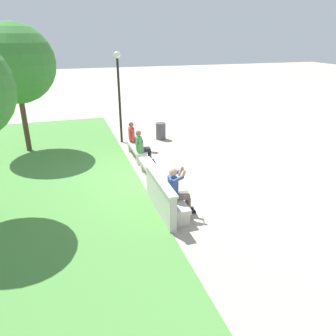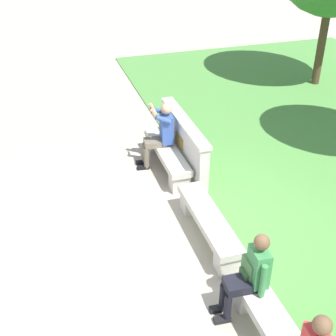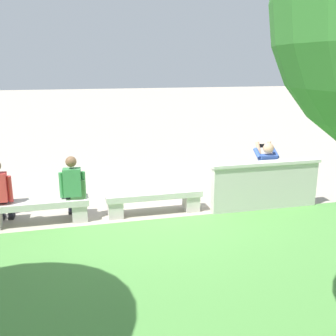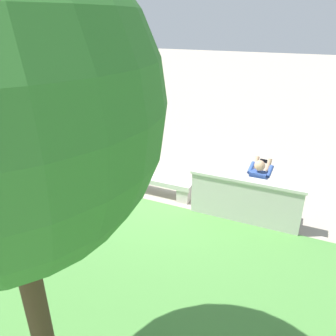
{
  "view_description": "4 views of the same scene",
  "coord_description": "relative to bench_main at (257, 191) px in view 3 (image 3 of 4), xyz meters",
  "views": [
    {
      "loc": [
        -9.72,
        2.53,
        4.49
      ],
      "look_at": [
        -1.13,
        -0.23,
        0.79
      ],
      "focal_mm": 35.0,
      "sensor_mm": 36.0,
      "label": 1
    },
    {
      "loc": [
        5.33,
        -2.3,
        4.84
      ],
      "look_at": [
        -0.55,
        -0.5,
        1.07
      ],
      "focal_mm": 50.0,
      "sensor_mm": 36.0,
      "label": 2
    },
    {
      "loc": [
        1.49,
        7.18,
        2.89
      ],
      "look_at": [
        -0.43,
        -0.61,
        0.75
      ],
      "focal_mm": 42.0,
      "sensor_mm": 36.0,
      "label": 3
    },
    {
      "loc": [
        -3.21,
        6.29,
        3.89
      ],
      "look_at": [
        -0.32,
        -0.06,
        0.72
      ],
      "focal_mm": 35.0,
      "sensor_mm": 36.0,
      "label": 4
    }
  ],
  "objects": [
    {
      "name": "bench_mid",
      "position": [
        4.43,
        0.0,
        0.0
      ],
      "size": [
        1.9,
        0.4,
        0.45
      ],
      "color": "beige",
      "rests_on": "ground"
    },
    {
      "name": "person_photographer",
      "position": [
        -0.19,
        -0.08,
        0.44
      ],
      "size": [
        0.5,
        0.75,
        1.32
      ],
      "color": "black",
      "rests_on": "ground"
    },
    {
      "name": "ground_plane",
      "position": [
        2.21,
        0.0,
        -0.3
      ],
      "size": [
        80.0,
        80.0,
        0.0
      ],
      "primitive_type": "plane",
      "color": "#B2A593"
    },
    {
      "name": "bench_main",
      "position": [
        0.0,
        0.0,
        0.0
      ],
      "size": [
        1.9,
        0.4,
        0.45
      ],
      "color": "beige",
      "rests_on": "ground"
    },
    {
      "name": "bench_near",
      "position": [
        2.21,
        0.0,
        0.0
      ],
      "size": [
        1.9,
        0.4,
        0.45
      ],
      "color": "beige",
      "rests_on": "ground"
    },
    {
      "name": "backrest_wall_with_plaque",
      "position": [
        0.0,
        0.34,
        0.22
      ],
      "size": [
        2.3,
        0.24,
        1.01
      ],
      "color": "beige",
      "rests_on": "ground"
    },
    {
      "name": "backpack",
      "position": [
        3.67,
        0.01,
        0.33
      ],
      "size": [
        0.28,
        0.24,
        0.43
      ],
      "color": "#4C7F47",
      "rests_on": "bench_mid"
    },
    {
      "name": "person_distant",
      "position": [
        3.75,
        -0.07,
        0.37
      ],
      "size": [
        0.48,
        0.69,
        1.26
      ],
      "color": "black",
      "rests_on": "ground"
    }
  ]
}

